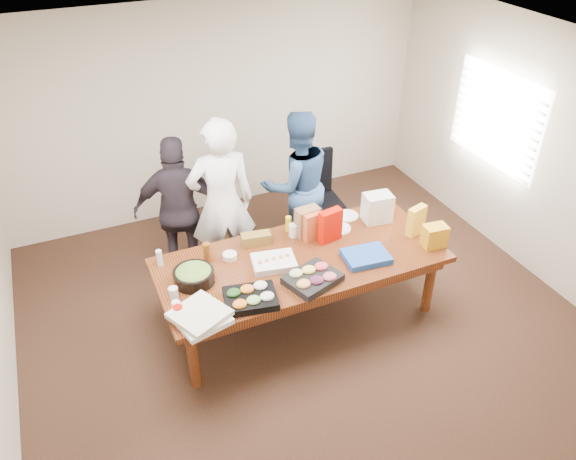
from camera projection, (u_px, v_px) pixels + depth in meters
name	position (u px, v px, depth m)	size (l,w,h in m)	color
floor	(300.00, 316.00, 5.88)	(5.50, 5.00, 0.02)	#47301E
ceiling	(304.00, 56.00, 4.36)	(5.50, 5.00, 0.02)	white
wall_back	(218.00, 110.00, 7.01)	(5.50, 0.04, 2.70)	beige
wall_front	(485.00, 414.00, 3.22)	(5.50, 0.04, 2.70)	beige
wall_right	(533.00, 151.00, 6.04)	(0.04, 5.00, 2.70)	beige
window_panel	(496.00, 119.00, 6.40)	(0.03, 1.40, 1.10)	white
window_blinds	(493.00, 119.00, 6.38)	(0.04, 1.36, 1.00)	beige
conference_table	(301.00, 288.00, 5.67)	(2.80, 1.20, 0.75)	#4C1C0F
office_chair	(321.00, 200.00, 6.79)	(0.54, 0.54, 1.05)	black
person_center	(222.00, 204.00, 5.87)	(0.71, 0.46, 1.93)	white
person_right	(297.00, 185.00, 6.39)	(0.86, 0.67, 1.76)	#305384
person_left	(181.00, 211.00, 5.98)	(1.00, 0.41, 1.70)	#292229
veggie_tray	(251.00, 299.00, 4.91)	(0.46, 0.36, 0.07)	black
fruit_tray	(313.00, 279.00, 5.13)	(0.47, 0.37, 0.07)	black
sheet_cake	(274.00, 262.00, 5.34)	(0.41, 0.30, 0.07)	white
salad_bowl	(194.00, 276.00, 5.12)	(0.38, 0.38, 0.12)	black
chip_bag_blue	(366.00, 256.00, 5.42)	(0.43, 0.32, 0.06)	#1C4CA5
chip_bag_red	(330.00, 226.00, 5.61)	(0.24, 0.10, 0.35)	red
chip_bag_yellow	(416.00, 221.00, 5.72)	(0.21, 0.08, 0.32)	yellow
chip_bag_orange	(313.00, 227.00, 5.64)	(0.19, 0.09, 0.30)	#C95928
mayo_jar	(293.00, 230.00, 5.73)	(0.09, 0.09, 0.14)	white
mustard_bottle	(288.00, 224.00, 5.80)	(0.06, 0.06, 0.17)	yellow
dressing_bottle	(207.00, 253.00, 5.33)	(0.07, 0.07, 0.22)	brown
ranch_bottle	(159.00, 258.00, 5.31)	(0.06, 0.06, 0.17)	silver
banana_bunch	(313.00, 226.00, 5.85)	(0.22, 0.13, 0.07)	yellow
bread_loaf	(256.00, 239.00, 5.62)	(0.29, 0.13, 0.12)	olive
kraft_bag	(307.00, 222.00, 5.70)	(0.24, 0.14, 0.31)	brown
red_cup	(178.00, 311.00, 4.74)	(0.08, 0.08, 0.11)	#B30B02
clear_cup_a	(176.00, 306.00, 4.80)	(0.07, 0.07, 0.10)	silver
clear_cup_b	(174.00, 293.00, 4.93)	(0.08, 0.08, 0.12)	silver
pizza_box_lower	(201.00, 318.00, 4.72)	(0.41, 0.41, 0.05)	white
pizza_box_upper	(200.00, 314.00, 4.69)	(0.41, 0.41, 0.05)	beige
plate_a	(339.00, 228.00, 5.87)	(0.25, 0.25, 0.01)	white
plate_b	(347.00, 216.00, 6.07)	(0.25, 0.25, 0.02)	white
dip_bowl_a	(302.00, 228.00, 5.83)	(0.15, 0.15, 0.06)	white
dip_bowl_b	(230.00, 256.00, 5.43)	(0.14, 0.14, 0.06)	white
grocery_bag_white	(377.00, 208.00, 5.93)	(0.29, 0.21, 0.31)	white
grocery_bag_yellow	(435.00, 236.00, 5.56)	(0.23, 0.16, 0.23)	orange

